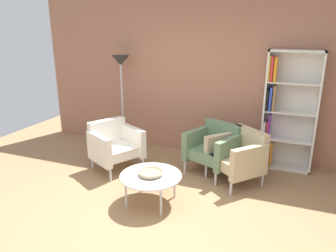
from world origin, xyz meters
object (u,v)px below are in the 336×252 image
bookshelf_tall (284,112)px  armchair_spare_guest (214,147)px  floor_lamp_torchiere (121,72)px  armchair_corner_red (115,144)px  armchair_near_window (238,155)px  coffee_table_low (151,177)px  decorative_bowl (151,173)px

bookshelf_tall → armchair_spare_guest: bookshelf_tall is taller
bookshelf_tall → armchair_spare_guest: bearing=-148.1°
floor_lamp_torchiere → armchair_corner_red: bearing=-68.7°
armchair_near_window → coffee_table_low: bearing=-91.2°
coffee_table_low → armchair_near_window: armchair_near_window is taller
armchair_corner_red → floor_lamp_torchiere: size_ratio=0.53×
armchair_spare_guest → floor_lamp_torchiere: size_ratio=0.52×
bookshelf_tall → armchair_spare_guest: 1.24m
coffee_table_low → armchair_corner_red: 1.25m
decorative_bowl → armchair_corner_red: (-0.99, 0.77, -0.02)m
decorative_bowl → armchair_near_window: armchair_near_window is taller
armchair_spare_guest → floor_lamp_torchiere: 2.22m
decorative_bowl → armchair_spare_guest: bearing=66.2°
coffee_table_low → decorative_bowl: decorative_bowl is taller
armchair_spare_guest → armchair_near_window: (0.40, -0.18, 0.00)m
bookshelf_tall → armchair_corner_red: 2.75m
armchair_spare_guest → armchair_corner_red: 1.60m
armchair_spare_guest → armchair_near_window: same height
decorative_bowl → armchair_spare_guest: (0.54, 1.23, -0.02)m
armchair_near_window → decorative_bowl: bearing=-91.2°
armchair_spare_guest → armchair_corner_red: bearing=-140.4°
coffee_table_low → armchair_near_window: (0.94, 1.05, 0.04)m
bookshelf_tall → coffee_table_low: (-1.50, -1.82, -0.56)m
armchair_corner_red → armchair_near_window: size_ratio=0.98×
bookshelf_tall → floor_lamp_torchiere: bearing=-177.9°
bookshelf_tall → armchair_spare_guest: size_ratio=2.10×
armchair_spare_guest → armchair_near_window: 0.44m
coffee_table_low → decorative_bowl: (0.00, 0.00, 0.06)m
floor_lamp_torchiere → bookshelf_tall: bearing=2.1°
coffee_table_low → floor_lamp_torchiere: floor_lamp_torchiere is taller
bookshelf_tall → decorative_bowl: (-1.50, -1.82, -0.50)m
armchair_corner_red → decorative_bowl: bearing=-99.2°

